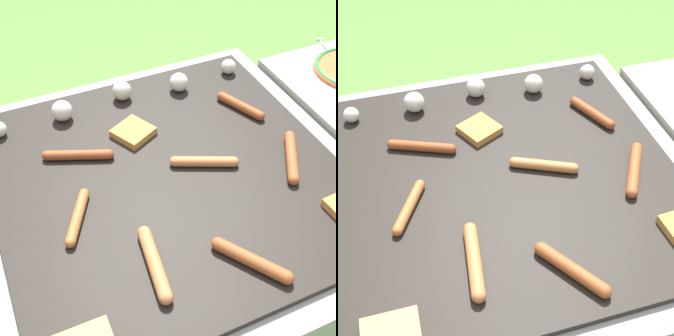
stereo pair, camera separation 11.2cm
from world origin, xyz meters
TOP-DOWN VIEW (x-y plane):
  - ground_plane at (0.00, 0.00)m, footprint 14.00×14.00m
  - grill at (0.00, 0.00)m, footprint 0.94×0.94m
  - sausage_front_right at (0.09, -0.01)m, footprint 0.16×0.09m
  - sausage_front_center at (-0.13, -0.23)m, footprint 0.05×0.19m
  - sausage_back_left at (0.05, -0.31)m, footprint 0.11×0.16m
  - sausage_front_left at (0.29, 0.15)m, footprint 0.08×0.15m
  - sausage_mid_right at (-0.18, 0.14)m, footprint 0.17×0.08m
  - sausage_mid_left at (0.30, -0.08)m, footprint 0.11×0.16m
  - sausage_back_right at (-0.24, -0.05)m, footprint 0.09×0.15m
  - bread_slice_right at (-0.02, 0.17)m, footprint 0.12×0.12m
  - mushroom_row at (0.01, 0.32)m, footprint 0.74×0.08m
  - fork_utensil at (0.71, 0.30)m, footprint 0.06×0.18m

SIDE VIEW (x-z plane):
  - ground_plane at x=0.00m, z-range 0.00..0.00m
  - grill at x=0.00m, z-range 0.00..0.37m
  - fork_utensil at x=0.71m, z-range 0.38..0.38m
  - bread_slice_right at x=-0.02m, z-range 0.38..0.40m
  - sausage_back_right at x=-0.24m, z-range 0.38..0.40m
  - sausage_mid_right at x=-0.18m, z-range 0.38..0.40m
  - sausage_front_right at x=0.09m, z-range 0.38..0.40m
  - sausage_front_left at x=0.29m, z-range 0.38..0.40m
  - sausage_mid_left at x=0.30m, z-range 0.38..0.40m
  - sausage_back_left at x=0.05m, z-range 0.38..0.41m
  - sausage_front_center at x=-0.13m, z-range 0.38..0.41m
  - mushroom_row at x=0.01m, z-range 0.37..0.43m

